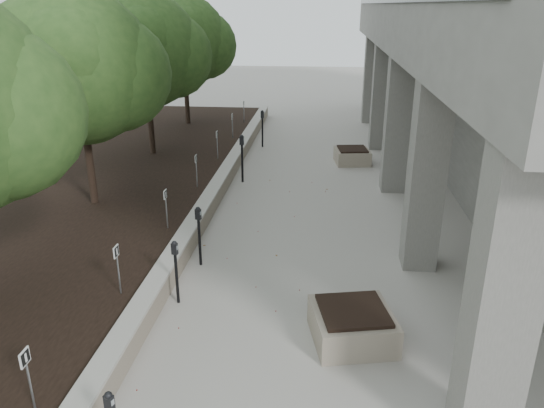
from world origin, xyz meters
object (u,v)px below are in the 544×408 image
at_px(parking_meter_4, 242,159).
at_px(planter_back, 352,156).
at_px(planter_front, 352,324).
at_px(parking_meter_2, 176,272).
at_px(parking_meter_5, 262,129).
at_px(crabapple_tree_5, 185,60).
at_px(parking_meter_3, 199,236).
at_px(crabapple_tree_3, 82,100).
at_px(crabapple_tree_4, 147,75).

distance_m(parking_meter_4, planter_back, 4.43).
bearing_deg(planter_front, parking_meter_2, 165.16).
bearing_deg(parking_meter_5, planter_front, -75.19).
bearing_deg(planter_front, crabapple_tree_5, 114.01).
bearing_deg(planter_back, crabapple_tree_5, 149.25).
bearing_deg(parking_meter_3, parking_meter_5, 104.76).
distance_m(crabapple_tree_3, planter_back, 9.58).
xyz_separation_m(crabapple_tree_3, parking_meter_3, (3.46, -2.50, -2.44)).
bearing_deg(planter_front, parking_meter_3, 142.64).
bearing_deg(crabapple_tree_3, parking_meter_3, -35.87).
distance_m(parking_meter_4, parking_meter_5, 4.48).
relative_size(crabapple_tree_4, planter_front, 4.16).
height_order(parking_meter_2, parking_meter_5, parking_meter_5).
height_order(crabapple_tree_3, parking_meter_3, crabapple_tree_3).
xyz_separation_m(crabapple_tree_3, parking_meter_4, (3.50, 3.24, -2.34)).
xyz_separation_m(crabapple_tree_4, parking_meter_2, (3.39, -9.07, -2.47)).
bearing_deg(crabapple_tree_4, planter_back, 6.25).
distance_m(parking_meter_2, planter_front, 3.39).
relative_size(crabapple_tree_5, parking_meter_2, 4.17).
distance_m(parking_meter_3, parking_meter_5, 10.22).
height_order(parking_meter_2, planter_front, parking_meter_2).
distance_m(parking_meter_3, parking_meter_4, 5.75).
relative_size(crabapple_tree_4, parking_meter_2, 4.17).
bearing_deg(crabapple_tree_4, planter_front, -56.20).
xyz_separation_m(parking_meter_2, parking_meter_5, (0.23, 11.79, 0.09)).
height_order(crabapple_tree_4, parking_meter_4, crabapple_tree_4).
distance_m(planter_front, planter_back, 10.73).
bearing_deg(parking_meter_2, planter_back, 80.81).
xyz_separation_m(crabapple_tree_4, planter_back, (7.10, 0.78, -2.84)).
height_order(crabapple_tree_5, planter_front, crabapple_tree_5).
xyz_separation_m(crabapple_tree_3, crabapple_tree_4, (0.00, 5.00, 0.00)).
height_order(parking_meter_3, parking_meter_5, parking_meter_5).
distance_m(crabapple_tree_4, parking_meter_4, 4.56).
xyz_separation_m(crabapple_tree_5, planter_front, (6.65, -14.94, -2.82)).
height_order(parking_meter_4, parking_meter_5, parking_meter_4).
relative_size(parking_meter_3, planter_front, 1.05).
xyz_separation_m(crabapple_tree_4, crabapple_tree_5, (0.00, 5.00, 0.00)).
height_order(parking_meter_4, planter_front, parking_meter_4).
distance_m(crabapple_tree_4, planter_back, 7.69).
distance_m(parking_meter_2, parking_meter_3, 1.57).
bearing_deg(planter_back, parking_meter_3, -113.70).
height_order(crabapple_tree_5, parking_meter_2, crabapple_tree_5).
relative_size(parking_meter_3, parking_meter_5, 0.92).
xyz_separation_m(crabapple_tree_3, parking_meter_5, (3.62, 7.72, -2.38)).
bearing_deg(parking_meter_2, crabapple_tree_5, 114.97).
distance_m(crabapple_tree_3, planter_front, 8.75).
bearing_deg(planter_back, parking_meter_2, -110.62).
height_order(parking_meter_5, planter_front, parking_meter_5).
bearing_deg(parking_meter_2, planter_front, -3.41).
distance_m(crabapple_tree_4, parking_meter_5, 5.11).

